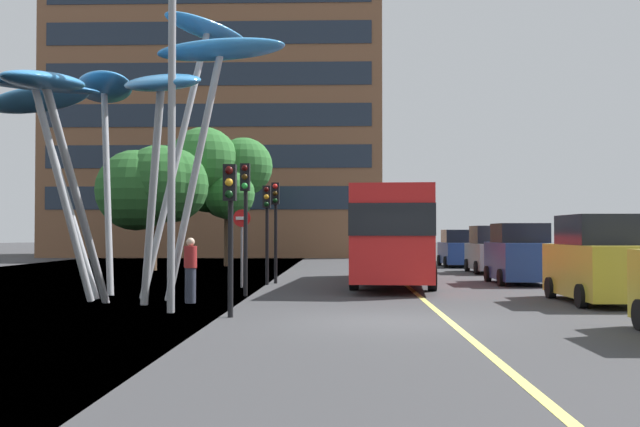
# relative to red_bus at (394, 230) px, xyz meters

# --- Properties ---
(ground) EXTENTS (120.00, 240.00, 0.10)m
(ground) POSITION_rel_red_bus_xyz_m (-1.65, -11.55, -2.00)
(ground) COLOR #38383A
(red_bus) EXTENTS (3.40, 11.56, 3.57)m
(red_bus) POSITION_rel_red_bus_xyz_m (0.00, 0.00, 0.00)
(red_bus) COLOR red
(red_bus) RESTS_ON ground
(leaf_sculpture) EXTENTS (9.39, 10.82, 8.56)m
(leaf_sculpture) POSITION_rel_red_bus_xyz_m (-8.27, -6.56, 3.89)
(leaf_sculpture) COLOR #9EA0A5
(leaf_sculpture) RESTS_ON ground
(traffic_light_kerb_near) EXTENTS (0.28, 0.42, 3.37)m
(traffic_light_kerb_near) POSITION_rel_red_bus_xyz_m (-4.34, -10.99, 0.50)
(traffic_light_kerb_near) COLOR black
(traffic_light_kerb_near) RESTS_ON ground
(traffic_light_kerb_far) EXTENTS (0.28, 0.42, 3.90)m
(traffic_light_kerb_far) POSITION_rel_red_bus_xyz_m (-4.72, -5.42, 0.87)
(traffic_light_kerb_far) COLOR black
(traffic_light_kerb_far) RESTS_ON ground
(traffic_light_island_mid) EXTENTS (0.28, 0.42, 3.54)m
(traffic_light_island_mid) POSITION_rel_red_bus_xyz_m (-4.56, -0.67, 0.62)
(traffic_light_island_mid) COLOR black
(traffic_light_island_mid) RESTS_ON ground
(traffic_light_opposite) EXTENTS (0.28, 0.42, 3.70)m
(traffic_light_opposite) POSITION_rel_red_bus_xyz_m (-4.32, 0.12, 0.73)
(traffic_light_opposite) COLOR black
(traffic_light_opposite) RESTS_ON ground
(car_parked_mid) EXTENTS (1.93, 4.51, 2.35)m
(car_parked_mid) POSITION_rel_red_bus_xyz_m (4.92, -7.23, -0.86)
(car_parked_mid) COLOR gold
(car_parked_mid) RESTS_ON ground
(car_parked_far) EXTENTS (2.06, 3.91, 2.20)m
(car_parked_far) POSITION_rel_red_bus_xyz_m (4.59, 0.20, -0.91)
(car_parked_far) COLOR navy
(car_parked_far) RESTS_ON ground
(car_side_street) EXTENTS (1.97, 4.20, 2.18)m
(car_side_street) POSITION_rel_red_bus_xyz_m (5.01, 7.67, -0.94)
(car_side_street) COLOR gray
(car_side_street) RESTS_ON ground
(car_far_side) EXTENTS (1.93, 4.31, 2.02)m
(car_far_side) POSITION_rel_red_bus_xyz_m (4.47, 14.06, -1.00)
(car_far_side) COLOR navy
(car_far_side) RESTS_ON ground
(street_lamp) EXTENTS (1.47, 0.44, 8.79)m
(street_lamp) POSITION_rel_red_bus_xyz_m (-5.59, -9.99, 3.52)
(street_lamp) COLOR gray
(street_lamp) RESTS_ON ground
(tree_pavement_near) EXTENTS (5.44, 4.32, 6.17)m
(tree_pavement_near) POSITION_rel_red_bus_xyz_m (-11.12, 9.31, 2.20)
(tree_pavement_near) COLOR brown
(tree_pavement_near) RESTS_ON ground
(tree_pavement_far) EXTENTS (5.55, 4.65, 7.62)m
(tree_pavement_far) POSITION_rel_red_bus_xyz_m (-8.60, 13.88, 3.03)
(tree_pavement_far) COLOR brown
(tree_pavement_far) RESTS_ON ground
(pedestrian) EXTENTS (0.34, 0.34, 1.73)m
(pedestrian) POSITION_rel_red_bus_xyz_m (-5.91, -7.57, -1.08)
(pedestrian) COLOR #2D3342
(pedestrian) RESTS_ON ground
(no_entry_sign) EXTENTS (0.60, 0.12, 2.66)m
(no_entry_sign) POSITION_rel_red_bus_xyz_m (-5.30, -1.87, -0.18)
(no_entry_sign) COLOR gray
(no_entry_sign) RESTS_ON ground
(backdrop_building) EXTENTS (25.41, 13.12, 24.14)m
(backdrop_building) POSITION_rel_red_bus_xyz_m (-11.68, 33.63, 10.12)
(backdrop_building) COLOR brown
(backdrop_building) RESTS_ON ground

